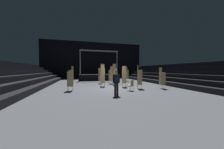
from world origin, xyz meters
TOP-DOWN VIEW (x-y plane):
  - ground_plane at (0.00, 0.00)m, footprint 22.00×30.00m
  - arena_end_wall at (0.00, 15.00)m, footprint 22.00×0.30m
  - bleacher_bank_left at (-8.75, 1.00)m, footprint 4.50×24.00m
  - bleacher_bank_right at (8.75, 1.00)m, footprint 4.50×24.00m
  - stage_riser at (0.00, 9.36)m, footprint 6.69×2.77m
  - man_with_tie at (-0.60, -3.26)m, footprint 0.57×0.31m
  - chair_stack_front_left at (-0.49, 4.24)m, footprint 0.53×0.53m
  - chair_stack_front_right at (-0.70, 1.46)m, footprint 0.49×0.49m
  - chair_stack_mid_left at (4.11, 6.25)m, footprint 0.51×0.51m
  - chair_stack_mid_right at (4.65, -1.44)m, footprint 0.50×0.50m
  - chair_stack_mid_centre at (1.00, 2.53)m, footprint 0.44×0.44m
  - chair_stack_rear_left at (0.84, 3.78)m, footprint 0.55×0.55m
  - chair_stack_rear_right at (1.47, 0.61)m, footprint 0.56×0.56m
  - chair_stack_rear_centre at (-4.21, 4.45)m, footprint 0.61×0.61m
  - chair_stack_aisle_left at (-3.91, -0.41)m, footprint 0.54×0.54m
  - chair_stack_aisle_right at (2.47, -0.97)m, footprint 0.60×0.60m
  - loose_chair_near_man at (1.20, -1.74)m, footprint 0.61×0.61m

SIDE VIEW (x-z plane):
  - ground_plane at x=0.00m, z-range -0.10..0.00m
  - loose_chair_near_man at x=1.20m, z-range 0.06..1.01m
  - stage_riser at x=0.00m, z-range -1.95..3.16m
  - man_with_tie at x=-0.60m, z-range 0.12..1.91m
  - chair_stack_front_left at x=-0.49m, z-range 0.00..2.05m
  - chair_stack_mid_right at x=4.65m, z-range 0.00..2.05m
  - chair_stack_aisle_left at x=-3.91m, z-range 0.00..2.14m
  - chair_stack_rear_right at x=1.47m, z-range 0.00..2.22m
  - chair_stack_mid_left at x=4.11m, z-range 0.00..2.30m
  - chair_stack_rear_left at x=0.84m, z-range 0.00..2.30m
  - chair_stack_rear_centre at x=-4.21m, z-range 0.00..2.30m
  - chair_stack_aisle_right at x=2.47m, z-range 0.00..2.30m
  - chair_stack_front_right at x=-0.70m, z-range 0.00..2.47m
  - chair_stack_mid_centre at x=1.00m, z-range 0.00..2.56m
  - bleacher_bank_left at x=-8.75m, z-range 0.00..2.70m
  - bleacher_bank_right at x=8.75m, z-range 0.00..2.70m
  - arena_end_wall at x=0.00m, z-range 0.00..8.00m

